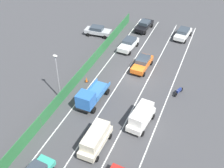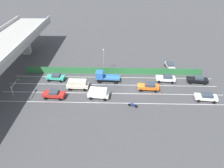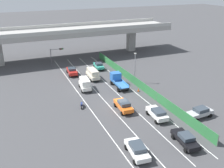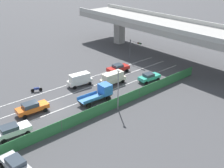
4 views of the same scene
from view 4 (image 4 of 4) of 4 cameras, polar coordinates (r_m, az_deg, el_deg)
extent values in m
plane|color=#424244|center=(43.01, -13.49, -4.95)|extent=(300.00, 300.00, 0.00)
cube|color=silver|center=(49.46, -10.33, -0.53)|extent=(0.14, 47.81, 0.01)
cube|color=silver|center=(46.83, -8.16, -1.88)|extent=(0.14, 47.81, 0.01)
cube|color=silver|center=(44.31, -5.74, -3.39)|extent=(0.14, 47.81, 0.01)
cube|color=silver|center=(41.91, -3.03, -5.06)|extent=(0.14, 47.81, 0.01)
cube|color=#A09E99|center=(60.38, 13.69, 10.91)|extent=(57.74, 10.38, 1.26)
cube|color=#B2B2AD|center=(56.25, 10.73, 11.31)|extent=(57.74, 0.30, 0.90)
cube|color=#B2B2AD|center=(64.19, 16.49, 12.40)|extent=(57.74, 0.30, 0.90)
cube|color=#A09E99|center=(73.22, 1.54, 10.90)|extent=(2.07, 2.07, 6.38)
cube|color=#2D753D|center=(40.31, -1.53, -4.94)|extent=(0.06, 43.81, 1.72)
cylinder|color=#4C514C|center=(36.82, -10.43, -8.57)|extent=(0.10, 0.10, 1.72)
cylinder|color=#4C514C|center=(44.73, 5.70, -1.86)|extent=(0.10, 0.10, 1.72)
cylinder|color=#4C514C|center=(55.42, 16.23, 2.67)|extent=(0.10, 0.10, 1.72)
cube|color=orange|center=(41.96, -16.20, -4.82)|extent=(2.04, 4.74, 0.66)
cube|color=#333D47|center=(41.58, -16.63, -4.17)|extent=(1.69, 2.27, 0.59)
cylinder|color=black|center=(43.41, -14.67, -4.31)|extent=(0.25, 0.65, 0.64)
cylinder|color=black|center=(41.95, -13.66, -5.28)|extent=(0.25, 0.65, 0.64)
cylinder|color=black|center=(42.51, -18.54, -5.51)|extent=(0.25, 0.65, 0.64)
cylinder|color=black|center=(41.03, -17.66, -6.54)|extent=(0.25, 0.65, 0.64)
cube|color=silver|center=(49.08, -6.69, 0.56)|extent=(2.21, 4.55, 0.67)
cube|color=silver|center=(48.73, -6.74, 1.50)|extent=(1.92, 3.74, 1.10)
cylinder|color=black|center=(50.62, -5.65, 0.78)|extent=(0.29, 0.66, 0.64)
cylinder|color=black|center=(49.23, -4.65, 0.10)|extent=(0.29, 0.66, 0.64)
cylinder|color=black|center=(49.40, -8.66, -0.03)|extent=(0.29, 0.66, 0.64)
cylinder|color=black|center=(47.97, -7.72, -0.75)|extent=(0.29, 0.66, 0.64)
cube|color=white|center=(37.65, -19.87, -9.05)|extent=(2.18, 4.58, 0.68)
cube|color=#333D47|center=(37.27, -20.61, -8.51)|extent=(1.77, 2.23, 0.46)
cylinder|color=black|center=(38.98, -18.07, -8.39)|extent=(0.27, 0.66, 0.64)
cylinder|color=black|center=(37.49, -17.12, -9.69)|extent=(0.27, 0.66, 0.64)
cylinder|color=black|center=(36.91, -21.56, -11.03)|extent=(0.27, 0.66, 0.64)
cube|color=beige|center=(49.38, 0.19, 0.90)|extent=(1.89, 4.84, 0.68)
cube|color=beige|center=(49.04, 0.19, 1.80)|extent=(1.66, 3.97, 1.01)
cylinder|color=black|center=(51.17, 0.94, 1.18)|extent=(0.23, 0.64, 0.64)
cylinder|color=black|center=(49.95, 2.29, 0.54)|extent=(0.23, 0.64, 0.64)
cylinder|color=black|center=(49.29, -1.94, 0.20)|extent=(0.23, 0.64, 0.64)
cylinder|color=black|center=(48.02, -0.62, -0.49)|extent=(0.23, 0.64, 0.64)
cube|color=red|center=(54.49, 1.28, 3.27)|extent=(2.20, 4.69, 0.68)
cube|color=#333D47|center=(54.22, 1.20, 3.82)|extent=(1.75, 1.95, 0.49)
cylinder|color=black|center=(56.22, 1.97, 3.41)|extent=(0.27, 0.66, 0.64)
cylinder|color=black|center=(54.91, 3.14, 2.85)|extent=(0.27, 0.66, 0.64)
cylinder|color=black|center=(54.50, -0.60, 2.71)|extent=(0.27, 0.66, 0.64)
cylinder|color=black|center=(53.14, 0.54, 2.11)|extent=(0.27, 0.66, 0.64)
cube|color=teal|center=(50.96, 7.76, 1.40)|extent=(2.09, 4.39, 0.60)
cube|color=#333D47|center=(50.59, 7.61, 1.90)|extent=(1.66, 1.88, 0.50)
cylinder|color=black|center=(52.62, 8.26, 1.60)|extent=(0.28, 0.66, 0.64)
cylinder|color=black|center=(51.52, 9.56, 0.99)|extent=(0.28, 0.66, 0.64)
cylinder|color=black|center=(50.81, 5.89, 0.86)|extent=(0.28, 0.66, 0.64)
cylinder|color=black|center=(49.67, 7.17, 0.21)|extent=(0.28, 0.66, 0.64)
cube|color=black|center=(43.38, -3.50, -2.88)|extent=(1.76, 5.67, 0.25)
cube|color=blue|center=(43.97, -1.44, -1.04)|extent=(1.99, 1.76, 1.66)
cube|color=#3875BC|center=(42.84, -4.50, -3.03)|extent=(2.07, 3.85, 0.10)
cube|color=#3875BC|center=(43.42, -5.21, -2.31)|extent=(0.22, 3.78, 0.46)
cube|color=#3875BC|center=(42.05, -3.80, -3.21)|extent=(0.22, 3.78, 0.46)
cylinder|color=black|center=(45.21, -2.23, -2.10)|extent=(0.29, 0.81, 0.80)
cylinder|color=black|center=(43.84, -0.72, -2.99)|extent=(0.29, 0.81, 0.80)
cylinder|color=black|center=(43.32, -6.29, -3.52)|extent=(0.29, 0.81, 0.80)
cylinder|color=black|center=(41.89, -4.85, -4.51)|extent=(0.29, 0.81, 0.80)
cylinder|color=black|center=(48.51, -14.60, -1.10)|extent=(0.30, 0.60, 0.60)
cylinder|color=black|center=(48.43, -16.18, -1.34)|extent=(0.30, 0.60, 0.60)
cube|color=navy|center=(48.35, -15.43, -0.92)|extent=(0.58, 0.96, 0.36)
cylinder|color=#B2B2B2|center=(48.25, -14.81, -0.46)|extent=(0.57, 0.23, 0.03)
cube|color=#B2B5B7|center=(32.18, -19.42, -15.57)|extent=(4.55, 2.06, 0.59)
cube|color=#333D47|center=(31.70, -19.42, -14.95)|extent=(2.20, 1.68, 0.54)
cylinder|color=black|center=(33.35, -21.89, -15.41)|extent=(0.65, 0.27, 0.64)
cylinder|color=black|center=(33.81, -19.18, -14.28)|extent=(0.65, 0.27, 0.64)
cylinder|color=#47474C|center=(60.46, 3.77, 7.05)|extent=(0.18, 0.18, 4.84)
cylinder|color=#47474C|center=(58.87, 4.87, 8.68)|extent=(2.96, 0.17, 0.12)
cube|color=black|center=(58.09, 5.72, 8.42)|extent=(0.96, 0.30, 0.32)
sphere|color=#390706|center=(58.18, 5.39, 8.46)|extent=(0.20, 0.20, 0.20)
sphere|color=#3B2806|center=(57.98, 5.61, 8.39)|extent=(0.20, 0.20, 0.20)
sphere|color=green|center=(57.79, 5.83, 8.33)|extent=(0.20, 0.20, 0.20)
cylinder|color=gray|center=(40.18, 1.27, -1.49)|extent=(0.16, 0.16, 6.11)
ellipsoid|color=silver|center=(38.85, 1.31, 2.79)|extent=(0.60, 0.36, 0.28)
cone|color=orange|center=(40.04, -4.86, -6.08)|extent=(0.36, 0.36, 0.72)
cube|color=black|center=(40.22, -4.84, -6.50)|extent=(0.47, 0.47, 0.03)
camera|label=1|loc=(64.71, 7.93, 27.33)|focal=47.22mm
camera|label=2|loc=(75.70, -27.83, 26.29)|focal=33.46mm
camera|label=3|loc=(54.34, -64.44, 10.51)|focal=41.07mm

